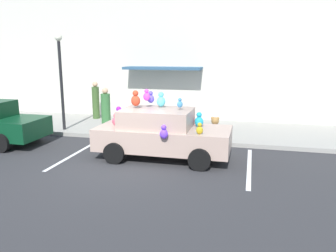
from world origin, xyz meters
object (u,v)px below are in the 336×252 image
Objects in this scene: street_lamp_post at (61,72)px; plush_covered_car at (161,133)px; pedestrian_walking_past at (106,109)px; teddy_bear_on_sidewalk at (215,128)px; pedestrian_near_shopfront at (96,101)px.

plush_covered_car is at bearing -25.47° from street_lamp_post.
street_lamp_post reaches higher than pedestrian_walking_past.
pedestrian_walking_past is at bearing 172.29° from teddy_bear_on_sidewalk.
plush_covered_car is at bearing -119.78° from teddy_bear_on_sidewalk.
plush_covered_car is 2.34× the size of pedestrian_near_shopfront.
teddy_bear_on_sidewalk is 0.47× the size of pedestrian_walking_past.
plush_covered_car reaches higher than pedestrian_near_shopfront.
teddy_bear_on_sidewalk is at bearing -21.44° from pedestrian_near_shopfront.
pedestrian_walking_past is (1.50, 0.83, -1.58)m from street_lamp_post.
pedestrian_near_shopfront is at bearing 85.06° from street_lamp_post.
pedestrian_near_shopfront is (-4.53, 4.79, 0.17)m from plush_covered_car.
street_lamp_post is (-6.16, -0.20, 1.98)m from teddy_bear_on_sidewalk.
teddy_bear_on_sidewalk is (1.41, 2.46, -0.30)m from plush_covered_car.
pedestrian_walking_past is at bearing -53.09° from pedestrian_near_shopfront.
street_lamp_post reaches higher than teddy_bear_on_sidewalk.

